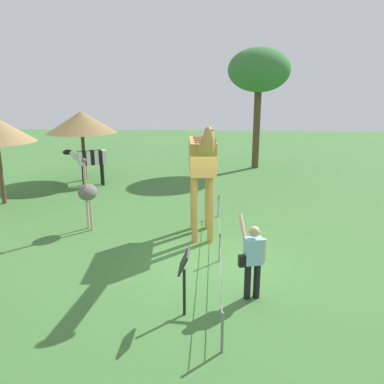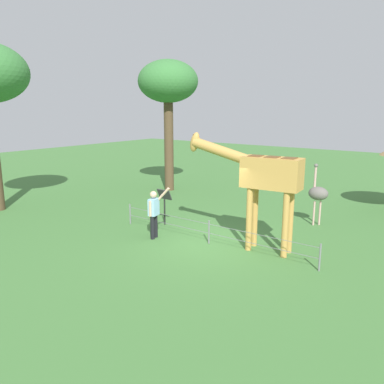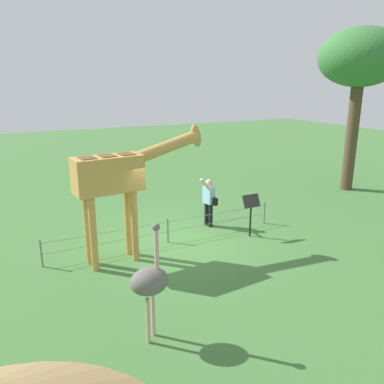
# 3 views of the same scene
# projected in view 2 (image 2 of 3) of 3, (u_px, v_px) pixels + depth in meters

# --- Properties ---
(ground_plane) EXTENTS (60.00, 60.00, 0.00)m
(ground_plane) POSITION_uv_depth(u_px,v_px,m) (211.00, 242.00, 12.23)
(ground_plane) COLOR #427538
(giraffe) EXTENTS (3.66, 0.85, 3.48)m
(giraffe) POSITION_uv_depth(u_px,v_px,m) (262.00, 176.00, 11.14)
(giraffe) COLOR #C69347
(giraffe) RESTS_ON ground_plane
(visitor) EXTENTS (0.64, 0.57, 1.71)m
(visitor) POSITION_uv_depth(u_px,v_px,m) (154.00, 211.00, 12.43)
(visitor) COLOR black
(visitor) RESTS_ON ground_plane
(ostrich) EXTENTS (0.70, 0.56, 2.25)m
(ostrich) POSITION_uv_depth(u_px,v_px,m) (318.00, 194.00, 13.77)
(ostrich) COLOR #CC9E93
(ostrich) RESTS_ON ground_plane
(tree_east) EXTENTS (2.97, 2.97, 6.51)m
(tree_east) POSITION_uv_depth(u_px,v_px,m) (168.00, 85.00, 18.88)
(tree_east) COLOR brown
(tree_east) RESTS_ON ground_plane
(info_sign) EXTENTS (0.56, 0.21, 1.32)m
(info_sign) POSITION_uv_depth(u_px,v_px,m) (164.00, 199.00, 13.88)
(info_sign) COLOR black
(info_sign) RESTS_ON ground_plane
(wire_fence) EXTENTS (7.05, 0.05, 0.75)m
(wire_fence) POSITION_uv_depth(u_px,v_px,m) (209.00, 231.00, 12.03)
(wire_fence) COLOR slate
(wire_fence) RESTS_ON ground_plane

